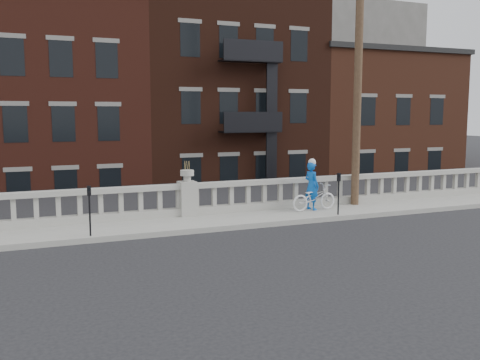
# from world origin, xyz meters

# --- Properties ---
(ground) EXTENTS (120.00, 120.00, 0.00)m
(ground) POSITION_xyz_m (0.00, 0.00, 0.00)
(ground) COLOR black
(ground) RESTS_ON ground
(sidewalk) EXTENTS (32.00, 2.20, 0.15)m
(sidewalk) POSITION_xyz_m (0.00, 3.00, 0.07)
(sidewalk) COLOR gray
(sidewalk) RESTS_ON ground
(balustrade) EXTENTS (28.00, 0.34, 1.03)m
(balustrade) POSITION_xyz_m (0.00, 3.95, 0.64)
(balustrade) COLOR gray
(balustrade) RESTS_ON sidewalk
(planter_pedestal) EXTENTS (0.55, 0.55, 1.76)m
(planter_pedestal) POSITION_xyz_m (0.00, 3.95, 0.83)
(planter_pedestal) COLOR gray
(planter_pedestal) RESTS_ON sidewalk
(lower_level) EXTENTS (80.00, 44.00, 20.80)m
(lower_level) POSITION_xyz_m (0.56, 23.04, 2.63)
(lower_level) COLOR #605E59
(lower_level) RESTS_ON ground
(utility_pole) EXTENTS (1.60, 0.28, 10.00)m
(utility_pole) POSITION_xyz_m (6.20, 3.60, 5.24)
(utility_pole) COLOR #422D1E
(utility_pole) RESTS_ON sidewalk
(parking_meter_c) EXTENTS (0.10, 0.09, 1.36)m
(parking_meter_c) POSITION_xyz_m (-3.28, 2.15, 1.00)
(parking_meter_c) COLOR black
(parking_meter_c) RESTS_ON sidewalk
(parking_meter_d) EXTENTS (0.10, 0.09, 1.36)m
(parking_meter_d) POSITION_xyz_m (4.55, 2.15, 1.00)
(parking_meter_d) COLOR black
(parking_meter_d) RESTS_ON sidewalk
(bicycle) EXTENTS (1.72, 0.70, 0.88)m
(bicycle) POSITION_xyz_m (4.23, 3.15, 0.59)
(bicycle) COLOR silver
(bicycle) RESTS_ON sidewalk
(cyclist) EXTENTS (0.53, 0.68, 1.65)m
(cyclist) POSITION_xyz_m (4.21, 3.28, 0.97)
(cyclist) COLOR #0B51B2
(cyclist) RESTS_ON sidewalk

